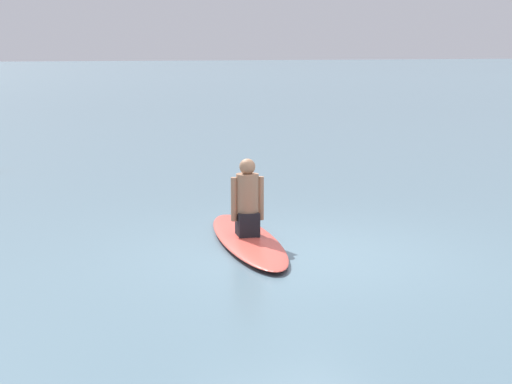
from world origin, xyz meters
The scene contains 3 objects.
ground_plane centered at (0.00, 0.00, 0.00)m, with size 400.00×400.00×0.00m, color slate.
surfboard centered at (0.30, -0.81, 0.06)m, with size 3.39×0.75×0.12m, color #D84C3F.
person_paddler centered at (0.30, -0.81, 0.59)m, with size 0.46×0.40×1.04m.
Camera 1 is at (5.17, 8.68, 2.56)m, focal length 57.00 mm.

